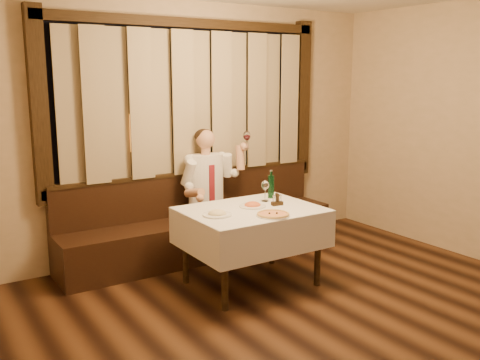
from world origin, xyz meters
TOP-DOWN VIEW (x-y plane):
  - room at (-0.00, 0.97)m, footprint 5.01×6.01m
  - banquette at (0.00, 2.72)m, footprint 3.20×0.61m
  - dining_table at (0.00, 1.70)m, footprint 1.27×0.97m
  - pizza at (0.02, 1.37)m, footprint 0.31×0.31m
  - pasta_red at (0.05, 1.75)m, footprint 0.26×0.26m
  - pasta_cream at (-0.40, 1.66)m, footprint 0.27×0.27m
  - green_bottle at (0.42, 1.97)m, footprint 0.06×0.06m
  - table_wine_glass at (0.28, 1.88)m, footprint 0.08×0.08m
  - cruet_caddy at (0.29, 1.68)m, footprint 0.12×0.07m
  - seated_man at (0.08, 2.63)m, footprint 0.78×0.59m

SIDE VIEW (x-z plane):
  - banquette at x=0.00m, z-range -0.16..0.78m
  - dining_table at x=0.00m, z-range 0.27..1.03m
  - pizza at x=0.02m, z-range 0.75..0.79m
  - pasta_red at x=0.05m, z-range 0.75..0.83m
  - pasta_cream at x=-0.40m, z-range 0.75..0.84m
  - cruet_caddy at x=0.29m, z-range 0.74..0.86m
  - seated_man at x=0.08m, z-range 0.11..1.54m
  - green_bottle at x=0.42m, z-range 0.73..1.03m
  - table_wine_glass at x=0.28m, z-range 0.81..1.02m
  - room at x=0.00m, z-range 0.09..2.91m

